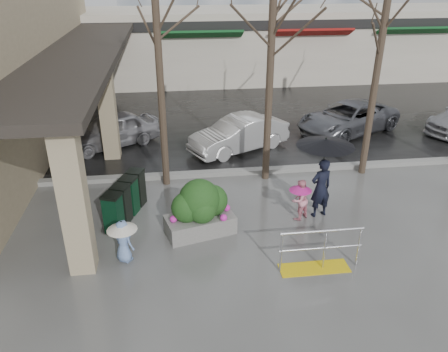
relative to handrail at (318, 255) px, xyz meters
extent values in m
plane|color=#51514F|center=(-1.36, 1.20, -0.38)|extent=(120.00, 120.00, 0.00)
cube|color=black|center=(-1.36, 23.20, -0.37)|extent=(120.00, 36.00, 0.01)
cube|color=gray|center=(-1.36, 5.20, -0.30)|extent=(120.00, 0.30, 0.15)
cube|color=#2D2823|center=(-6.16, 9.20, 3.25)|extent=(2.80, 18.00, 0.25)
cube|color=tan|center=(-5.26, 0.70, 1.37)|extent=(0.55, 0.55, 3.50)
cube|color=tan|center=(-5.26, 7.20, 1.37)|extent=(0.55, 0.55, 3.50)
cube|color=beige|center=(0.64, 19.20, 1.62)|extent=(34.00, 6.00, 4.00)
cube|color=maroon|center=(-7.36, 16.30, 2.47)|extent=(4.50, 1.68, 0.87)
cube|color=#0F4C1E|center=(-1.36, 16.30, 2.47)|extent=(4.50, 1.68, 0.87)
cube|color=maroon|center=(4.64, 16.30, 2.47)|extent=(4.50, 1.68, 0.87)
cube|color=#0F4C1E|center=(10.64, 16.30, 2.47)|extent=(4.50, 1.68, 0.87)
cube|color=black|center=(0.64, 16.30, 3.02)|extent=(34.00, 0.35, 0.50)
cube|color=yellow|center=(-0.06, 0.00, -0.37)|extent=(1.60, 0.50, 0.02)
cylinder|color=silver|center=(-0.86, 0.00, 0.12)|extent=(0.05, 0.05, 1.00)
cylinder|color=silver|center=(0.14, 0.00, 0.12)|extent=(0.05, 0.05, 1.00)
cylinder|color=silver|center=(0.94, 0.00, 0.12)|extent=(0.05, 0.05, 1.00)
cylinder|color=silver|center=(0.04, 0.00, 0.62)|extent=(1.90, 0.06, 0.06)
cylinder|color=silver|center=(0.04, 0.00, 0.17)|extent=(1.90, 0.04, 0.04)
cylinder|color=#382B21|center=(-3.36, 4.80, 3.02)|extent=(0.22, 0.22, 6.80)
cylinder|color=#382B21|center=(-0.16, 4.80, 3.12)|extent=(0.22, 0.22, 7.00)
cylinder|color=#382B21|center=(3.14, 4.80, 2.87)|extent=(0.22, 0.22, 6.50)
imported|color=black|center=(0.79, 2.29, 0.47)|extent=(0.70, 0.54, 1.69)
cylinder|color=black|center=(0.79, 2.29, 1.34)|extent=(0.02, 0.02, 1.07)
cone|color=black|center=(0.79, 2.29, 1.78)|extent=(1.50, 1.50, 0.18)
sphere|color=black|center=(0.79, 2.29, 1.89)|extent=(0.05, 0.05, 0.05)
imported|color=pink|center=(0.20, 2.20, 0.20)|extent=(0.71, 0.67, 1.15)
cylinder|color=black|center=(0.20, 2.20, 0.41)|extent=(0.02, 0.02, 0.50)
cone|color=#D72291|center=(0.20, 2.20, 0.57)|extent=(0.61, 0.61, 0.18)
sphere|color=black|center=(0.20, 2.20, 0.68)|extent=(0.05, 0.05, 0.05)
imported|color=#7697D2|center=(-4.36, 0.87, 0.15)|extent=(0.61, 0.59, 1.06)
cylinder|color=black|center=(-4.36, 0.87, 0.40)|extent=(0.02, 0.02, 0.49)
cone|color=silver|center=(-4.36, 0.87, 0.56)|extent=(0.70, 0.70, 0.18)
sphere|color=black|center=(-4.36, 0.87, 0.67)|extent=(0.05, 0.05, 0.05)
cube|color=slate|center=(-2.52, 1.83, -0.14)|extent=(1.89, 1.27, 0.48)
ellipsoid|color=#163F14|center=(-2.52, 1.83, 0.58)|extent=(1.05, 0.95, 1.11)
sphere|color=#163F14|center=(-2.86, 1.73, 0.45)|extent=(0.76, 0.76, 0.76)
sphere|color=#163F14|center=(-2.19, 1.97, 0.46)|extent=(0.80, 0.80, 0.80)
cube|color=#0B331D|center=(-4.72, 2.20, 0.12)|extent=(0.52, 0.52, 0.98)
cube|color=black|center=(-4.72, 2.20, 0.65)|extent=(0.55, 0.55, 0.07)
cube|color=black|center=(-4.55, 2.66, 0.12)|extent=(0.52, 0.52, 0.98)
cube|color=black|center=(-4.55, 2.66, 0.65)|extent=(0.55, 0.55, 0.07)
cube|color=#0C381E|center=(-4.37, 3.12, 0.12)|extent=(0.52, 0.52, 0.98)
cube|color=black|center=(-4.37, 3.12, 0.65)|extent=(0.55, 0.55, 0.07)
cube|color=black|center=(-4.20, 3.58, 0.12)|extent=(0.52, 0.52, 0.98)
cube|color=black|center=(-4.20, 3.58, 0.65)|extent=(0.55, 0.55, 0.07)
imported|color=#A7A6AB|center=(-5.41, 8.30, 0.25)|extent=(3.95, 3.11, 1.26)
imported|color=white|center=(-0.64, 7.28, 0.25)|extent=(4.01, 2.92, 1.26)
imported|color=slate|center=(4.11, 8.64, 0.25)|extent=(4.99, 3.95, 1.26)
camera|label=1|loc=(-3.13, -7.74, 5.85)|focal=35.00mm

